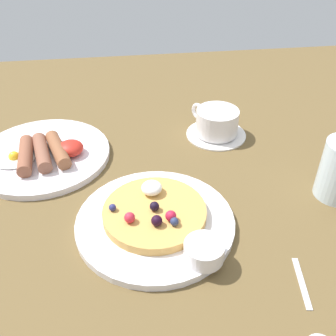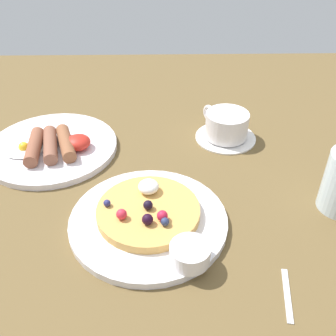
# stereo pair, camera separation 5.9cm
# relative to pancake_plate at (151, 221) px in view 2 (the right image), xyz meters

# --- Properties ---
(ground_plane) EXTENTS (1.97, 1.34, 0.03)m
(ground_plane) POSITION_rel_pancake_plate_xyz_m (-0.00, 0.06, -0.02)
(ground_plane) COLOR brown
(pancake_plate) EXTENTS (0.25, 0.25, 0.01)m
(pancake_plate) POSITION_rel_pancake_plate_xyz_m (0.00, 0.00, 0.00)
(pancake_plate) COLOR white
(pancake_plate) RESTS_ON ground_plane
(pancake_with_berries) EXTENTS (0.16, 0.16, 0.03)m
(pancake_with_berries) POSITION_rel_pancake_plate_xyz_m (-0.01, 0.01, 0.02)
(pancake_with_berries) COLOR gold
(pancake_with_berries) RESTS_ON pancake_plate
(syrup_ramekin) EXTENTS (0.06, 0.06, 0.03)m
(syrup_ramekin) POSITION_rel_pancake_plate_xyz_m (0.06, -0.08, 0.02)
(syrup_ramekin) COLOR white
(syrup_ramekin) RESTS_ON pancake_plate
(breakfast_plate) EXTENTS (0.25, 0.25, 0.01)m
(breakfast_plate) POSITION_rel_pancake_plate_xyz_m (-0.20, 0.21, 0.00)
(breakfast_plate) COLOR white
(breakfast_plate) RESTS_ON ground_plane
(fried_breakfast) EXTENTS (0.17, 0.12, 0.03)m
(fried_breakfast) POSITION_rel_pancake_plate_xyz_m (-0.19, 0.19, 0.02)
(fried_breakfast) COLOR brown
(fried_breakfast) RESTS_ON breakfast_plate
(coffee_saucer) EXTENTS (0.12, 0.12, 0.01)m
(coffee_saucer) POSITION_rel_pancake_plate_xyz_m (0.15, 0.25, -0.00)
(coffee_saucer) COLOR white
(coffee_saucer) RESTS_ON ground_plane
(coffee_cup) EXTENTS (0.09, 0.10, 0.05)m
(coffee_cup) POSITION_rel_pancake_plate_xyz_m (0.15, 0.25, 0.03)
(coffee_cup) COLOR white
(coffee_cup) RESTS_ON coffee_saucer
(teaspoon) EXTENTS (0.04, 0.13, 0.01)m
(teaspoon) POSITION_rel_pancake_plate_xyz_m (0.17, -0.19, -0.00)
(teaspoon) COLOR silver
(teaspoon) RESTS_ON ground_plane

